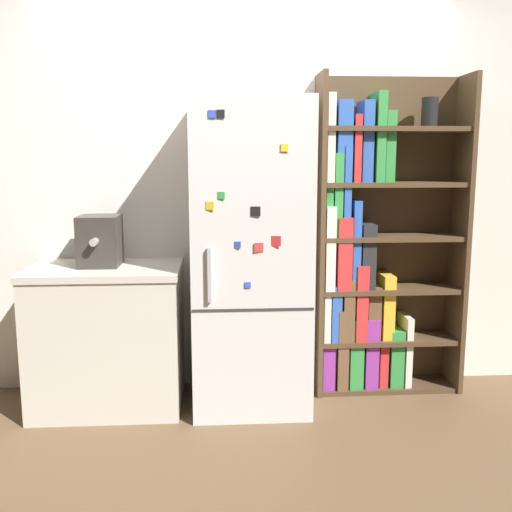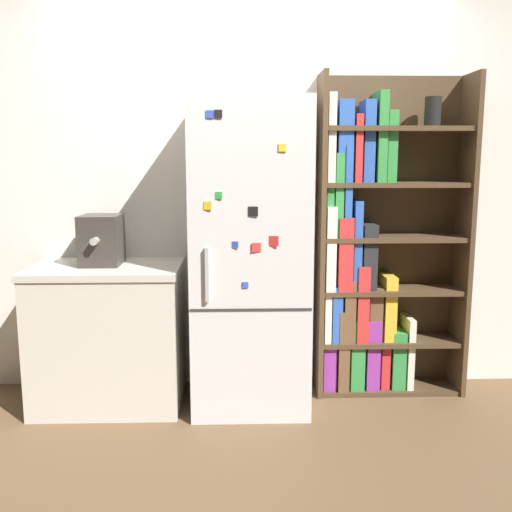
{
  "view_description": "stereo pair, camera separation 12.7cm",
  "coord_description": "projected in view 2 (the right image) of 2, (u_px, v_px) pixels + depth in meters",
  "views": [
    {
      "loc": [
        -0.19,
        -3.24,
        1.49
      ],
      "look_at": [
        0.04,
        0.15,
        0.92
      ],
      "focal_mm": 40.0,
      "sensor_mm": 36.0,
      "label": 1
    },
    {
      "loc": [
        -0.06,
        -3.25,
        1.49
      ],
      "look_at": [
        0.04,
        0.15,
        0.92
      ],
      "focal_mm": 40.0,
      "sensor_mm": 36.0,
      "label": 2
    }
  ],
  "objects": [
    {
      "name": "wall_back",
      "position": [
        249.0,
        190.0,
        3.71
      ],
      "size": [
        8.0,
        0.05,
        2.6
      ],
      "color": "white",
      "rests_on": "ground_plane"
    },
    {
      "name": "kitchen_counter",
      "position": [
        110.0,
        335.0,
        3.5
      ],
      "size": [
        0.89,
        0.62,
        0.87
      ],
      "color": "beige",
      "rests_on": "ground_plane"
    },
    {
      "name": "espresso_machine",
      "position": [
        102.0,
        240.0,
        3.44
      ],
      "size": [
        0.23,
        0.33,
        0.3
      ],
      "color": "#38332D",
      "rests_on": "kitchen_counter"
    },
    {
      "name": "bookshelf",
      "position": [
        371.0,
        255.0,
        3.64
      ],
      "size": [
        0.95,
        0.31,
        2.02
      ],
      "color": "#4C3823",
      "rests_on": "ground_plane"
    },
    {
      "name": "refrigerator",
      "position": [
        250.0,
        257.0,
        3.43
      ],
      "size": [
        0.69,
        0.67,
        1.84
      ],
      "color": "silver",
      "rests_on": "ground_plane"
    },
    {
      "name": "ground_plane",
      "position": [
        251.0,
        410.0,
        3.45
      ],
      "size": [
        16.0,
        16.0,
        0.0
      ],
      "primitive_type": "plane",
      "color": "brown"
    }
  ]
}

